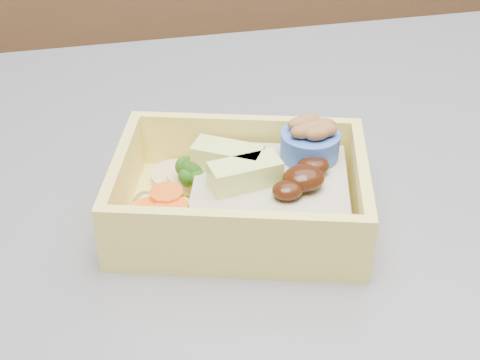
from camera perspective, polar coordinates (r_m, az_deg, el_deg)
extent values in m
cube|color=brown|center=(1.74, -6.87, 8.90)|extent=(3.20, 0.60, 0.90)
cube|color=#3A3B40|center=(0.43, 10.74, -12.19)|extent=(1.24, 0.84, 0.04)
cube|color=#FAE567|center=(0.46, 0.00, -2.93)|extent=(0.20, 0.16, 0.01)
cube|color=#FAE567|center=(0.50, 0.43, 3.32)|extent=(0.16, 0.05, 0.04)
cube|color=#FAE567|center=(0.40, -0.52, -5.16)|extent=(0.16, 0.05, 0.04)
cube|color=#FAE567|center=(0.45, 10.19, -0.86)|extent=(0.04, 0.10, 0.04)
cube|color=#FAE567|center=(0.46, -10.01, -0.10)|extent=(0.04, 0.10, 0.04)
cube|color=tan|center=(0.45, 2.59, -1.35)|extent=(0.12, 0.12, 0.03)
ellipsoid|color=black|center=(0.44, 5.46, 0.16)|extent=(0.03, 0.03, 0.02)
ellipsoid|color=black|center=(0.45, 6.25, 1.19)|extent=(0.03, 0.02, 0.01)
ellipsoid|color=black|center=(0.43, 4.09, -0.87)|extent=(0.02, 0.02, 0.01)
cube|color=#DBF27F|center=(0.44, 0.44, 0.56)|extent=(0.05, 0.03, 0.02)
cube|color=#DBF27F|center=(0.45, -1.07, 1.96)|extent=(0.05, 0.04, 0.02)
cylinder|color=#669550|center=(0.47, -3.87, -0.71)|extent=(0.01, 0.01, 0.01)
sphere|color=#265714|center=(0.46, -3.95, 0.99)|extent=(0.02, 0.02, 0.02)
sphere|color=#265714|center=(0.46, -2.97, 1.02)|extent=(0.01, 0.01, 0.01)
sphere|color=#265714|center=(0.47, -4.67, 1.14)|extent=(0.01, 0.01, 0.01)
sphere|color=#265714|center=(0.46, -3.69, 0.22)|extent=(0.01, 0.01, 0.01)
sphere|color=#265714|center=(0.46, -4.48, 0.32)|extent=(0.01, 0.01, 0.01)
sphere|color=#265714|center=(0.47, -3.81, 1.27)|extent=(0.01, 0.01, 0.01)
cylinder|color=yellow|center=(0.44, -6.58, -3.55)|extent=(0.04, 0.04, 0.02)
cylinder|color=#FD5F15|center=(0.43, -6.62, -2.17)|extent=(0.02, 0.02, 0.00)
cylinder|color=#FD5F15|center=(0.43, -7.63, -2.46)|extent=(0.02, 0.02, 0.00)
cylinder|color=#FD5F15|center=(0.43, -5.82, -2.42)|extent=(0.02, 0.02, 0.00)
cylinder|color=#FD5F15|center=(0.44, -6.31, -1.15)|extent=(0.02, 0.02, 0.00)
cylinder|color=#D5B47B|center=(0.49, -5.43, 0.28)|extent=(0.04, 0.04, 0.01)
cylinder|color=#D5B47B|center=(0.48, -4.02, 0.30)|extent=(0.04, 0.04, 0.01)
ellipsoid|color=white|center=(0.49, -1.88, 1.14)|extent=(0.02, 0.02, 0.02)
ellipsoid|color=white|center=(0.46, -8.05, -2.05)|extent=(0.02, 0.02, 0.02)
cylinder|color=#375FBE|center=(0.47, 5.98, 2.98)|extent=(0.04, 0.04, 0.02)
ellipsoid|color=brown|center=(0.46, 6.08, 4.47)|extent=(0.02, 0.02, 0.01)
ellipsoid|color=brown|center=(0.46, 7.11, 4.66)|extent=(0.02, 0.02, 0.01)
ellipsoid|color=brown|center=(0.46, 5.15, 4.80)|extent=(0.02, 0.02, 0.01)
ellipsoid|color=brown|center=(0.45, 6.58, 3.98)|extent=(0.02, 0.02, 0.01)
ellipsoid|color=brown|center=(0.45, 5.39, 4.14)|extent=(0.02, 0.02, 0.01)
ellipsoid|color=brown|center=(0.46, 7.26, 4.25)|extent=(0.02, 0.02, 0.01)
ellipsoid|color=brown|center=(0.47, 5.83, 5.06)|extent=(0.02, 0.02, 0.01)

